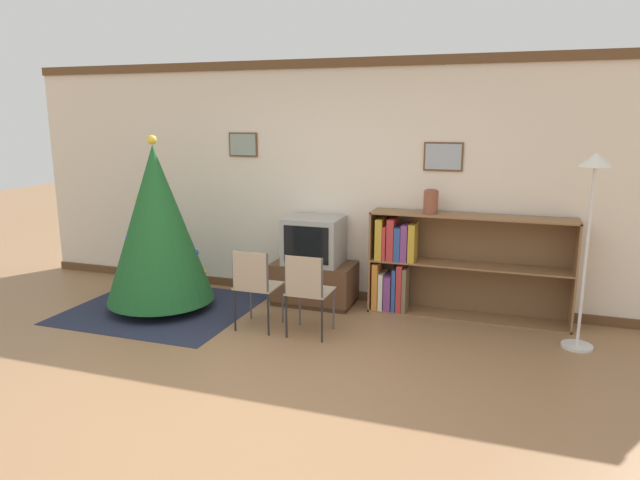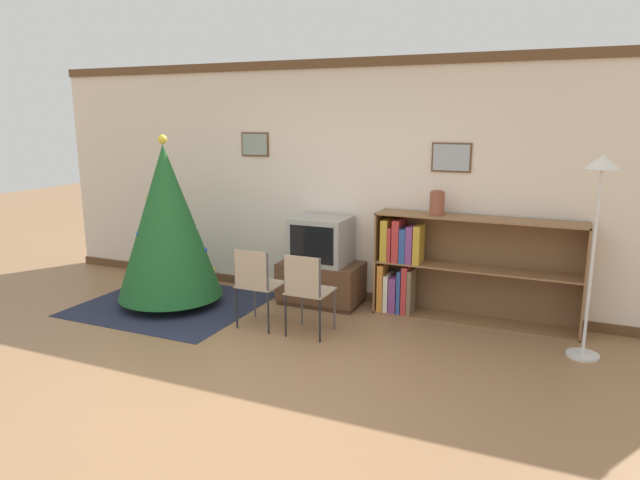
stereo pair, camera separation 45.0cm
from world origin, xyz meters
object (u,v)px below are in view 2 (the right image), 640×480
Objects in this scene: folding_chair_left at (256,283)px; folding_chair_right at (306,289)px; bookshelf at (438,267)px; standing_lamp at (598,204)px; television at (321,240)px; vase at (437,203)px; christmas_tree at (167,222)px; tv_console at (321,283)px.

folding_chair_left and folding_chair_right have the same top height.
bookshelf is 1.72m from standing_lamp.
television is 2.82m from standing_lamp.
folding_chair_right is 3.25× the size of vase.
christmas_tree reaches higher than television.
television is at bearing -175.41° from bookshelf.
folding_chair_right is (0.55, 0.00, 0.00)m from folding_chair_left.
bookshelf is at bearing 160.23° from standing_lamp.
vase is at bearing 161.85° from standing_lamp.
christmas_tree is at bearing -163.74° from bookshelf.
tv_console is at bearing 105.80° from folding_chair_right.
christmas_tree is 1.88m from folding_chair_right.
television is 0.30× the size of bookshelf.
tv_console is 3.61× the size of vase.
standing_lamp reaches higher than vase.
christmas_tree is 2.30× the size of folding_chair_right.
standing_lamp reaches higher than folding_chair_right.
folding_chair_left is 0.46× the size of standing_lamp.
folding_chair_right is 1.48m from bookshelf.
tv_console is 2.97m from standing_lamp.
folding_chair_left is at bearing 180.00° from folding_chair_right.
standing_lamp is (2.44, 0.56, 0.89)m from folding_chair_right.
television is 1.04m from folding_chair_left.
christmas_tree reaches higher than folding_chair_right.
tv_console is at bearing -176.92° from vase.
christmas_tree is 3.04× the size of television.
bookshelf reaches higher than folding_chair_left.
folding_chair_right is (1.80, -0.25, -0.47)m from christmas_tree.
bookshelf reaches higher than television.
christmas_tree reaches higher than vase.
folding_chair_right is at bearing -133.67° from bookshelf.
standing_lamp reaches higher than television.
bookshelf is (2.83, 0.82, -0.40)m from christmas_tree.
television is at bearing 25.21° from christmas_tree.
christmas_tree is at bearing 172.23° from folding_chair_right.
christmas_tree is 0.92× the size of bookshelf.
vase reaches higher than bookshelf.
folding_chair_left is at bearing -169.41° from standing_lamp.
folding_chair_right is at bearing 0.00° from folding_chair_left.
television reaches higher than folding_chair_left.
tv_console is 1.11× the size of folding_chair_right.
standing_lamp is (4.25, 0.31, 0.42)m from christmas_tree.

